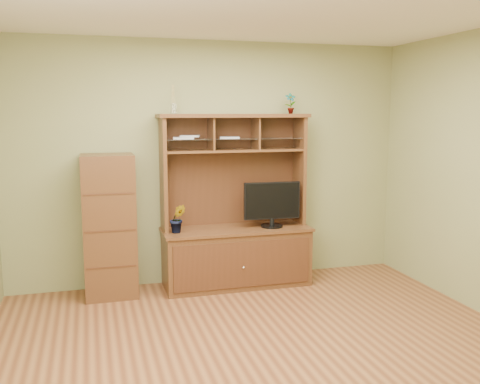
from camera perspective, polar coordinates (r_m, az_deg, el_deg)
name	(u,v)px	position (r m, az deg, el deg)	size (l,w,h in m)	color
room	(269,186)	(4.13, 3.09, 0.59)	(4.54, 4.04, 2.74)	#5A2F19
media_hutch	(236,239)	(5.97, -0.47, -5.00)	(1.66, 0.61, 1.90)	#412512
monitor	(272,203)	(5.93, 3.44, -1.22)	(0.64, 0.25, 0.50)	black
orchid_plant	(178,219)	(5.70, -6.67, -2.83)	(0.17, 0.14, 0.31)	#2C521C
top_plant	(290,103)	(6.09, 5.40, 9.40)	(0.12, 0.08, 0.23)	#365C20
reed_diffuser	(173,102)	(5.74, -7.14, 9.46)	(0.06, 0.06, 0.30)	silver
magazines	(201,137)	(5.80, -4.22, 5.84)	(0.75, 0.21, 0.04)	#9D9DA1
side_cabinet	(109,226)	(5.73, -13.77, -3.53)	(0.53, 0.49, 1.49)	#412512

